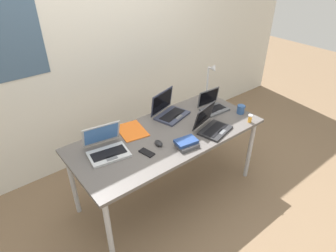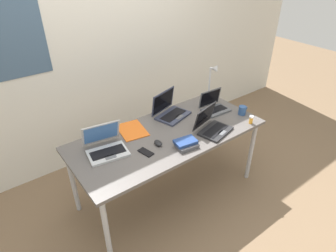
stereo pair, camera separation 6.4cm
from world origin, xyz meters
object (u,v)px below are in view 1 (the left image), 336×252
(laptop_mid_desk, at_px, (106,148))
(laptop_back_left, at_px, (213,106))
(book_stack, at_px, (187,143))
(coffee_mug, at_px, (241,109))
(laptop_far_corner, at_px, (212,126))
(paper_folder_front_left, at_px, (132,131))
(laptop_front_left, at_px, (169,111))
(desk_lamp, at_px, (210,82))
(computer_mouse, at_px, (159,143))
(cell_phone, at_px, (147,153))
(pill_bottle, at_px, (250,118))

(laptop_mid_desk, distance_m, laptop_back_left, 1.22)
(laptop_back_left, height_order, book_stack, laptop_back_left)
(coffee_mug, bearing_deg, laptop_far_corner, -175.22)
(laptop_far_corner, height_order, paper_folder_front_left, laptop_far_corner)
(laptop_front_left, xyz_separation_m, laptop_back_left, (0.43, -0.19, -0.01))
(laptop_front_left, bearing_deg, book_stack, -112.47)
(book_stack, bearing_deg, desk_lamp, 33.79)
(computer_mouse, distance_m, paper_folder_front_left, 0.33)
(cell_phone, bearing_deg, laptop_front_left, 22.48)
(laptop_front_left, distance_m, cell_phone, 0.65)
(laptop_mid_desk, distance_m, paper_folder_front_left, 0.37)
(laptop_far_corner, height_order, laptop_back_left, laptop_far_corner)
(laptop_back_left, bearing_deg, coffee_mug, -53.99)
(laptop_mid_desk, bearing_deg, pill_bottle, -18.12)
(computer_mouse, bearing_deg, cell_phone, -161.48)
(pill_bottle, bearing_deg, coffee_mug, 67.79)
(laptop_far_corner, relative_size, computer_mouse, 3.77)
(laptop_mid_desk, height_order, laptop_far_corner, laptop_mid_desk)
(laptop_front_left, xyz_separation_m, cell_phone, (-0.53, -0.37, -0.04))
(cell_phone, height_order, paper_folder_front_left, cell_phone)
(desk_lamp, distance_m, laptop_mid_desk, 1.40)
(coffee_mug, bearing_deg, book_stack, -173.74)
(laptop_mid_desk, distance_m, laptop_far_corner, 0.98)
(laptop_far_corner, bearing_deg, book_stack, -171.82)
(laptop_front_left, height_order, coffee_mug, laptop_front_left)
(laptop_back_left, relative_size, computer_mouse, 2.90)
(coffee_mug, bearing_deg, laptop_back_left, 126.01)
(cell_phone, bearing_deg, laptop_back_left, -1.39)
(laptop_mid_desk, xyz_separation_m, computer_mouse, (0.40, -0.18, -0.03))
(paper_folder_front_left, bearing_deg, book_stack, -63.95)
(laptop_far_corner, xyz_separation_m, pill_bottle, (0.39, -0.13, -0.01))
(laptop_back_left, distance_m, computer_mouse, 0.83)
(desk_lamp, distance_m, computer_mouse, 1.05)
(desk_lamp, distance_m, laptop_far_corner, 0.67)
(desk_lamp, distance_m, pill_bottle, 0.64)
(laptop_front_left, bearing_deg, laptop_back_left, -23.18)
(cell_phone, bearing_deg, paper_folder_front_left, 64.81)
(desk_lamp, relative_size, laptop_far_corner, 1.11)
(desk_lamp, height_order, laptop_front_left, desk_lamp)
(laptop_far_corner, height_order, laptop_front_left, laptop_front_left)
(book_stack, distance_m, paper_folder_front_left, 0.55)
(desk_lamp, relative_size, laptop_back_left, 1.44)
(coffee_mug, bearing_deg, computer_mouse, 175.39)
(laptop_front_left, height_order, computer_mouse, laptop_front_left)
(laptop_mid_desk, bearing_deg, laptop_front_left, 11.17)
(computer_mouse, height_order, pill_bottle, pill_bottle)
(desk_lamp, distance_m, laptop_front_left, 0.61)
(computer_mouse, xyz_separation_m, paper_folder_front_left, (-0.07, 0.33, -0.01))
(book_stack, height_order, coffee_mug, coffee_mug)
(book_stack, bearing_deg, laptop_front_left, 67.53)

